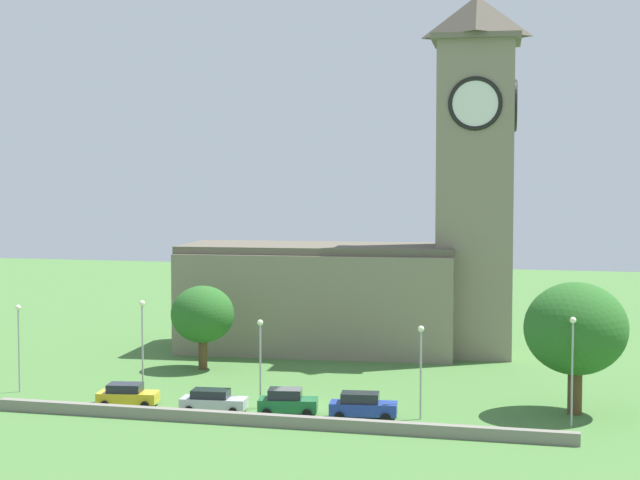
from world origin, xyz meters
The scene contains 14 objects.
ground_plane centered at (0.00, 15.00, 0.00)m, with size 200.00×200.00×0.00m, color #477538.
church centered at (1.23, 24.64, 9.47)m, with size 32.71×13.00×33.67m.
quay_barrier centered at (0.00, -5.98, 0.41)m, with size 40.72×0.70×0.83m, color gray.
car_yellow centered at (-11.99, -2.75, 0.86)m, with size 4.62×2.75×1.70m.
car_silver centered at (-5.24, -2.92, 0.83)m, with size 4.86×2.46×1.64m.
car_green centered at (0.23, -2.64, 0.96)m, with size 4.43×2.80×1.91m.
car_blue centered at (5.63, -2.46, 0.95)m, with size 4.86×2.54×1.88m.
streetlamp_west_end centered at (-22.32, -0.17, 4.61)m, with size 0.44×0.44×6.89m.
streetlamp_west_mid centered at (-11.86, -0.21, 4.99)m, with size 0.44×0.44×7.56m.
streetlamp_central centered at (-2.29, -0.92, 4.40)m, with size 0.44×0.44×6.53m.
streetlamp_east_mid centered at (9.56, -1.44, 4.43)m, with size 0.44×0.44×6.58m.
streetlamp_east_end centered at (19.78, -1.17, 4.96)m, with size 0.44×0.44×7.50m.
tree_riverside_west centered at (19.99, 2.75, 6.11)m, with size 7.32×7.32×9.45m.
tree_churchyard centered at (-11.67, 12.19, 4.82)m, with size 5.55×5.55×7.36m.
Camera 1 is at (19.70, -71.21, 17.03)m, focal length 57.25 mm.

